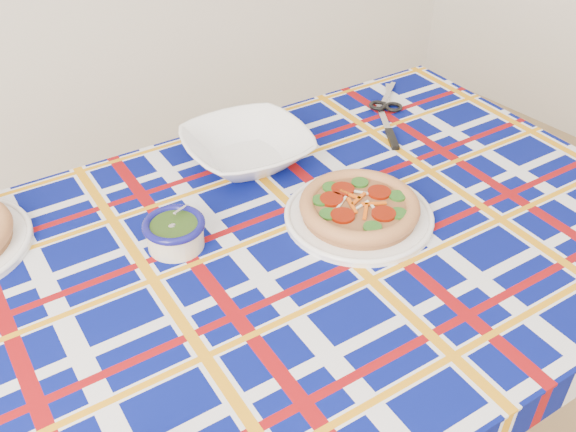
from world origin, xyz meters
TOP-DOWN VIEW (x-y plane):
  - dining_table at (-0.13, 0.59)m, footprint 1.67×1.15m
  - tablecloth at (-0.13, 0.59)m, footprint 1.70×1.18m
  - main_focaccia_plate at (0.05, 0.57)m, footprint 0.34×0.34m
  - pesto_bowl at (-0.29, 0.73)m, footprint 0.12×0.12m
  - serving_bowl at (-0.00, 0.90)m, footprint 0.33×0.33m
  - table_knife at (0.39, 0.83)m, footprint 0.15×0.20m
  - kitchen_scissors at (0.50, 0.92)m, footprint 0.21×0.20m

SIDE VIEW (x-z plane):
  - dining_table at x=-0.13m, z-range 0.30..1.03m
  - tablecloth at x=-0.13m, z-range 0.64..0.74m
  - table_knife at x=0.39m, z-range 0.74..0.75m
  - kitchen_scissors at x=0.50m, z-range 0.74..0.76m
  - main_focaccia_plate at x=0.05m, z-range 0.74..0.80m
  - serving_bowl at x=0.00m, z-range 0.74..0.81m
  - pesto_bowl at x=-0.29m, z-range 0.74..0.81m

